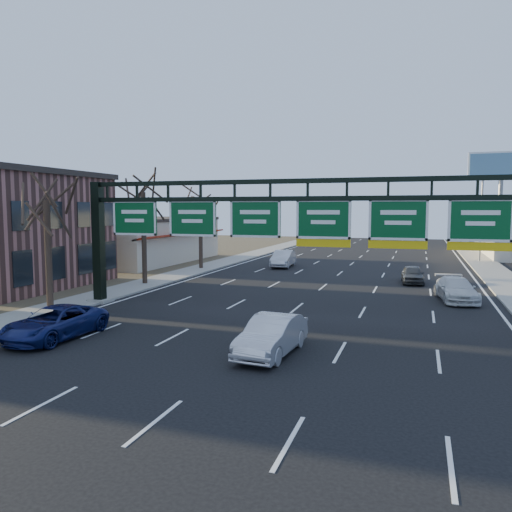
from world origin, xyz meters
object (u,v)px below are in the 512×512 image
(car_white_wagon, at_px, (456,289))
(car_blue_suv, at_px, (55,323))
(sign_gantry, at_px, (292,228))
(car_silver_sedan, at_px, (272,335))

(car_white_wagon, bearing_deg, car_blue_suv, -147.68)
(sign_gantry, height_order, car_blue_suv, sign_gantry)
(car_silver_sedan, bearing_deg, car_white_wagon, 66.69)
(sign_gantry, distance_m, car_white_wagon, 11.87)
(car_blue_suv, xyz_separation_m, car_white_wagon, (17.16, 15.02, 0.02))
(sign_gantry, bearing_deg, car_blue_suv, -137.71)
(car_blue_suv, bearing_deg, car_white_wagon, 43.40)
(car_blue_suv, bearing_deg, sign_gantry, 44.51)
(car_silver_sedan, xyz_separation_m, car_white_wagon, (7.55, 14.33, -0.03))
(car_silver_sedan, bearing_deg, car_blue_suv, -171.44)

